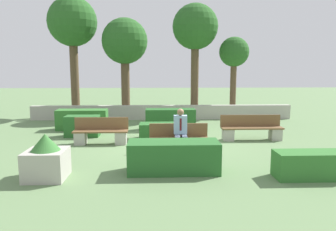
% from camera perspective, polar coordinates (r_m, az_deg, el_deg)
% --- Properties ---
extents(ground_plane, '(60.00, 60.00, 0.00)m').
position_cam_1_polar(ground_plane, '(10.66, -0.51, -5.19)').
color(ground_plane, '#607F51').
extents(perimeter_wall, '(12.52, 0.30, 0.68)m').
position_cam_1_polar(perimeter_wall, '(15.86, -1.06, 0.56)').
color(perimeter_wall, '#ADA89E').
rests_on(perimeter_wall, ground_plane).
extents(bench_front, '(1.74, 0.48, 0.85)m').
position_cam_1_polar(bench_front, '(9.65, 1.91, -4.67)').
color(bench_front, brown).
rests_on(bench_front, ground_plane).
extents(bench_left_side, '(2.12, 0.48, 0.85)m').
position_cam_1_polar(bench_left_side, '(11.73, 14.34, -2.50)').
color(bench_left_side, brown).
rests_on(bench_left_side, ground_plane).
extents(bench_right_side, '(1.78, 0.49, 0.85)m').
position_cam_1_polar(bench_right_side, '(11.02, -11.61, -3.18)').
color(bench_right_side, brown).
rests_on(bench_right_side, ground_plane).
extents(person_seated_man, '(0.38, 0.63, 1.32)m').
position_cam_1_polar(person_seated_man, '(9.43, 2.22, -2.47)').
color(person_seated_man, '#515B70').
rests_on(person_seated_man, ground_plane).
extents(hedge_block_near_left, '(1.99, 0.70, 0.84)m').
position_cam_1_polar(hedge_block_near_left, '(13.23, 0.42, -0.66)').
color(hedge_block_near_left, '#235623').
rests_on(hedge_block_near_left, ground_plane).
extents(hedge_block_near_right, '(2.01, 0.72, 0.81)m').
position_cam_1_polar(hedge_block_near_right, '(13.70, -14.71, -0.69)').
color(hedge_block_near_right, '#33702D').
rests_on(hedge_block_near_right, ground_plane).
extents(hedge_block_mid_left, '(2.18, 0.82, 0.75)m').
position_cam_1_polar(hedge_block_mid_left, '(7.92, 0.97, -7.19)').
color(hedge_block_mid_left, '#286028').
rests_on(hedge_block_mid_left, ground_plane).
extents(hedge_block_mid_right, '(1.21, 0.63, 0.76)m').
position_cam_1_polar(hedge_block_mid_right, '(12.35, -14.69, -1.79)').
color(hedge_block_mid_right, '#286028').
rests_on(hedge_block_mid_right, ground_plane).
extents(hedge_block_far_left, '(1.54, 0.64, 0.61)m').
position_cam_1_polar(hedge_block_far_left, '(8.17, 23.35, -7.91)').
color(hedge_block_far_left, '#33702D').
rests_on(hedge_block_far_left, ground_plane).
extents(hedge_block_far_right, '(1.62, 0.74, 0.55)m').
position_cam_1_polar(hedge_block_far_right, '(11.55, -0.95, -2.72)').
color(hedge_block_far_right, '#235623').
rests_on(hedge_block_far_right, ground_plane).
extents(planter_corner_left, '(0.89, 0.89, 1.03)m').
position_cam_1_polar(planter_corner_left, '(7.94, -20.45, -7.13)').
color(planter_corner_left, '#ADA89E').
rests_on(planter_corner_left, ground_plane).
extents(tree_leftmost, '(2.48, 2.48, 6.03)m').
position_cam_1_polar(tree_leftmost, '(17.80, -16.30, 15.02)').
color(tree_leftmost, brown).
rests_on(tree_leftmost, ground_plane).
extents(tree_center_left, '(2.28, 2.28, 4.94)m').
position_cam_1_polar(tree_center_left, '(16.85, -7.55, 12.39)').
color(tree_center_left, brown).
rests_on(tree_center_left, ground_plane).
extents(tree_center_right, '(2.29, 2.29, 5.66)m').
position_cam_1_polar(tree_center_right, '(16.99, 4.76, 14.76)').
color(tree_center_right, brown).
rests_on(tree_center_right, ground_plane).
extents(tree_rightmost, '(1.51, 1.51, 4.04)m').
position_cam_1_polar(tree_rightmost, '(17.21, 11.42, 10.36)').
color(tree_rightmost, brown).
rests_on(tree_rightmost, ground_plane).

